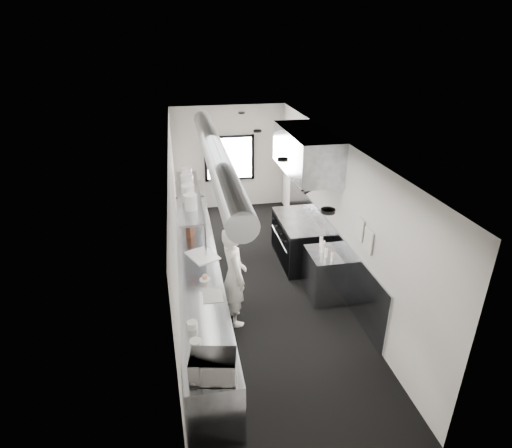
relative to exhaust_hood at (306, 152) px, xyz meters
name	(u,v)px	position (x,y,z in m)	size (l,w,h in m)	color
floor	(257,281)	(-1.10, -0.70, -2.39)	(3.00, 8.00, 0.01)	black
ceiling	(257,142)	(-1.10, -0.70, 0.41)	(3.00, 8.00, 0.01)	silver
wall_back	(229,158)	(-1.10, 3.30, -0.99)	(3.00, 0.02, 2.80)	beige
wall_front	(333,378)	(-1.10, -4.70, -0.99)	(3.00, 0.02, 2.80)	beige
wall_left	(175,223)	(-2.60, -0.70, -0.99)	(0.02, 8.00, 2.80)	beige
wall_right	(334,211)	(0.40, -0.70, -0.99)	(0.02, 8.00, 2.80)	beige
wall_cladding	(325,243)	(0.38, -0.40, -1.84)	(0.03, 5.50, 1.10)	gray
hvac_duct	(215,152)	(-1.80, -0.30, 0.16)	(0.40, 0.40, 6.40)	gray
service_window	(229,158)	(-1.10, 3.26, -0.99)	(1.36, 0.05, 1.25)	white
exhaust_hood	(306,152)	(0.00, 0.00, 0.00)	(0.81, 2.20, 0.88)	gray
prep_counter	(199,281)	(-2.25, -1.20, -1.94)	(0.70, 6.00, 0.90)	gray
pass_shelf	(189,195)	(-2.29, 0.30, -0.86)	(0.45, 3.00, 0.68)	gray
range	(299,240)	(-0.06, 0.00, -1.92)	(0.88, 1.60, 0.94)	black
bottle_station	(325,275)	(0.05, -1.40, -1.94)	(0.65, 0.80, 0.90)	gray
far_work_table	(190,205)	(-2.25, 2.50, -1.94)	(0.70, 1.20, 0.90)	gray
notice_sheet_a	(359,228)	(0.37, -1.90, -0.79)	(0.02, 0.28, 0.38)	beige
notice_sheet_b	(368,241)	(0.37, -2.25, -0.84)	(0.02, 0.28, 0.38)	beige
line_cook	(234,276)	(-1.70, -1.82, -1.51)	(0.64, 0.42, 1.76)	white
microwave	(213,366)	(-2.23, -3.95, -1.34)	(0.49, 0.37, 0.29)	silver
deli_tub_a	(195,344)	(-2.41, -3.43, -1.44)	(0.15, 0.15, 0.11)	silver
deli_tub_b	(192,325)	(-2.43, -3.04, -1.44)	(0.14, 0.14, 0.10)	silver
newspaper	(213,296)	(-2.10, -2.34, -1.49)	(0.30, 0.37, 0.01)	silver
small_plate	(205,279)	(-2.18, -1.87, -1.48)	(0.17, 0.17, 0.01)	white
pastry	(205,277)	(-2.18, -1.87, -1.43)	(0.09, 0.09, 0.09)	#E1A176
cutting_board	(202,255)	(-2.16, -1.08, -1.48)	(0.43, 0.57, 0.02)	silver
knife_block	(190,230)	(-2.33, -0.23, -1.37)	(0.10, 0.22, 0.24)	brown
plate_stack_a	(191,202)	(-2.29, -0.50, -0.68)	(0.24, 0.24, 0.28)	white
plate_stack_b	(188,193)	(-2.32, -0.10, -0.66)	(0.25, 0.25, 0.32)	white
plate_stack_c	(187,184)	(-2.31, 0.42, -0.64)	(0.25, 0.25, 0.35)	white
plate_stack_d	(187,175)	(-2.30, 1.00, -0.66)	(0.21, 0.21, 0.33)	white
squeeze_bottle_a	(332,257)	(0.04, -1.68, -1.41)	(0.05, 0.05, 0.16)	silver
squeeze_bottle_b	(326,253)	(-0.02, -1.54, -1.40)	(0.06, 0.06, 0.18)	silver
squeeze_bottle_c	(323,247)	(-0.02, -1.35, -1.39)	(0.07, 0.07, 0.20)	silver
squeeze_bottle_d	(323,246)	(0.01, -1.28, -1.40)	(0.06, 0.06, 0.19)	silver
squeeze_bottle_e	(321,241)	(0.03, -1.11, -1.40)	(0.06, 0.06, 0.19)	silver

